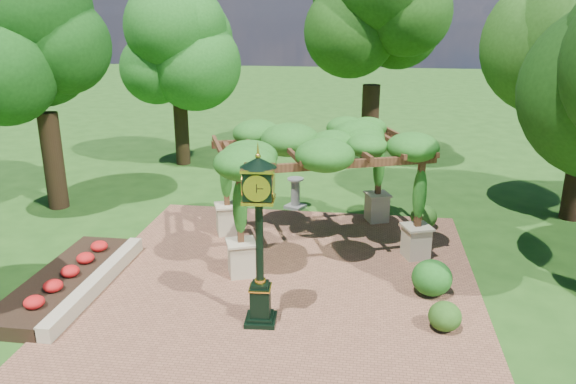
# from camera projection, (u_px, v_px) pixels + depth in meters

# --- Properties ---
(ground) EXTENTS (120.00, 120.00, 0.00)m
(ground) POSITION_uv_depth(u_px,v_px,m) (273.00, 313.00, 13.17)
(ground) COLOR #1E4714
(ground) RESTS_ON ground
(brick_plaza) EXTENTS (10.00, 12.00, 0.04)m
(brick_plaza) POSITION_uv_depth(u_px,v_px,m) (279.00, 293.00, 14.10)
(brick_plaza) COLOR brown
(brick_plaza) RESTS_ON ground
(border_wall) EXTENTS (0.35, 5.00, 0.40)m
(border_wall) POSITION_uv_depth(u_px,v_px,m) (97.00, 283.00, 14.21)
(border_wall) COLOR #C6B793
(border_wall) RESTS_ON ground
(flower_bed) EXTENTS (1.50, 5.00, 0.36)m
(flower_bed) POSITION_uv_depth(u_px,v_px,m) (64.00, 281.00, 14.34)
(flower_bed) COLOR red
(flower_bed) RESTS_ON ground
(pedestal_clock) EXTENTS (0.83, 0.83, 3.94)m
(pedestal_clock) POSITION_uv_depth(u_px,v_px,m) (259.00, 227.00, 12.03)
(pedestal_clock) COLOR black
(pedestal_clock) RESTS_ON brick_plaza
(pergola) EXTENTS (6.73, 5.47, 3.66)m
(pergola) POSITION_uv_depth(u_px,v_px,m) (318.00, 149.00, 16.05)
(pergola) COLOR #C0B38F
(pergola) RESTS_ON brick_plaza
(sundial) EXTENTS (0.82, 0.82, 1.12)m
(sundial) POSITION_uv_depth(u_px,v_px,m) (295.00, 195.00, 20.04)
(sundial) COLOR gray
(sundial) RESTS_ON ground
(shrub_front) EXTENTS (0.90, 0.90, 0.66)m
(shrub_front) POSITION_uv_depth(u_px,v_px,m) (445.00, 316.00, 12.35)
(shrub_front) COLOR #254F16
(shrub_front) RESTS_ON brick_plaza
(shrub_mid) EXTENTS (1.05, 1.05, 0.89)m
(shrub_mid) POSITION_uv_depth(u_px,v_px,m) (432.00, 278.00, 13.86)
(shrub_mid) COLOR #1C5818
(shrub_mid) RESTS_ON brick_plaza
(shrub_back) EXTENTS (1.00, 1.00, 0.76)m
(shrub_back) POSITION_uv_depth(u_px,v_px,m) (424.00, 217.00, 18.12)
(shrub_back) COLOR #2C5E1B
(shrub_back) RESTS_ON brick_plaza
(tree_west_near) EXTENTS (3.78, 3.78, 8.86)m
(tree_west_near) POSITION_uv_depth(u_px,v_px,m) (36.00, 33.00, 18.43)
(tree_west_near) COLOR #322114
(tree_west_near) RESTS_ON ground
(tree_west_far) EXTENTS (3.89, 3.89, 7.95)m
(tree_west_far) POSITION_uv_depth(u_px,v_px,m) (176.00, 42.00, 24.33)
(tree_west_far) COLOR #2E2111
(tree_west_far) RESTS_ON ground
(tree_north) EXTENTS (4.49, 4.49, 9.29)m
(tree_north) POSITION_uv_depth(u_px,v_px,m) (375.00, 20.00, 24.25)
(tree_north) COLOR #342014
(tree_north) RESTS_ON ground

